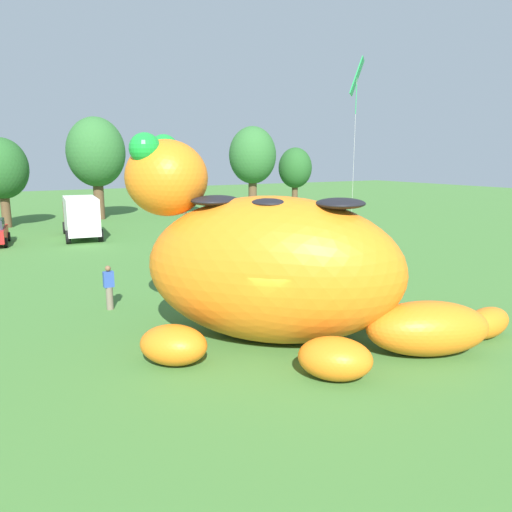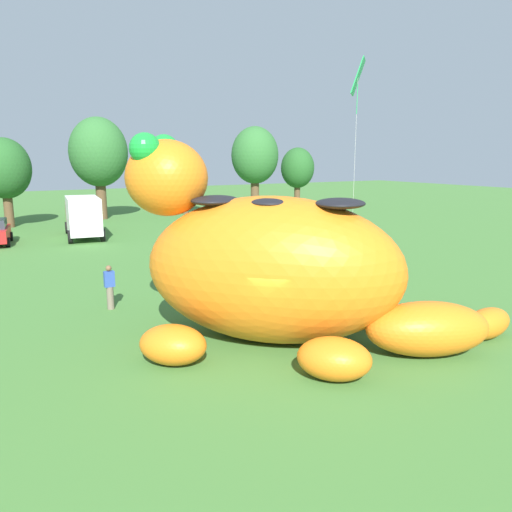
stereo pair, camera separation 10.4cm
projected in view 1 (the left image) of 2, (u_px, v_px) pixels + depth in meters
name	position (u px, v px, depth m)	size (l,w,h in m)	color
ground_plane	(276.00, 350.00, 14.83)	(160.00, 160.00, 0.00)	#427533
giant_inflatable_creature	(273.00, 267.00, 15.25)	(11.75, 9.46, 6.45)	orange
box_truck	(81.00, 216.00, 35.08)	(2.93, 6.58, 2.95)	#B2231E
tree_centre_left	(2.00, 169.00, 39.61)	(4.09, 4.09, 7.27)	brown
tree_centre	(96.00, 153.00, 44.79)	(5.23, 5.23, 9.29)	brown
tree_centre_right	(182.00, 173.00, 49.42)	(3.54, 3.54, 6.29)	brown
tree_mid_right	(253.00, 156.00, 52.15)	(5.01, 5.01, 8.89)	brown
tree_right	(295.00, 168.00, 56.26)	(3.81, 3.81, 6.77)	brown
spectator_near_inflatable	(109.00, 288.00, 18.63)	(0.38, 0.26, 1.71)	#726656
spectator_mid_field	(324.00, 258.00, 24.03)	(0.38, 0.26, 1.71)	black
tethered_flying_kite	(357.00, 81.00, 20.47)	(1.13, 1.13, 9.72)	brown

